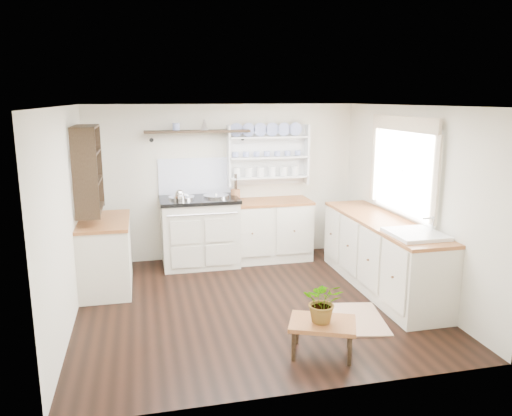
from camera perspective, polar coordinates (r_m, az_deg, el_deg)
The scene contains 19 objects.
floor at distance 6.03m, azimuth -0.43°, elevation -10.81°, with size 4.00×3.80×0.01m, color black.
wall_back at distance 7.51m, azimuth -3.63°, elevation 2.97°, with size 4.00×0.02×2.30m, color beige.
wall_right at distance 6.41m, azimuth 17.27°, elevation 0.79°, with size 0.02×3.80×2.30m, color beige.
wall_left at distance 5.60m, azimuth -20.83°, elevation -1.08°, with size 0.02×3.80×2.30m, color beige.
ceiling at distance 5.55m, azimuth -0.47°, elevation 11.60°, with size 4.00×3.80×0.01m, color white.
window at distance 6.45m, azimuth 16.45°, elevation 4.65°, with size 0.08×1.55×1.22m.
aga_cooker at distance 7.27m, azimuth -6.44°, elevation -2.61°, with size 1.11×0.77×1.02m.
back_cabinets at distance 7.49m, azimuth 1.36°, elevation -2.43°, with size 1.27×0.63×0.90m.
right_cabinets at distance 6.52m, azimuth 14.16°, elevation -5.09°, with size 0.62×2.43×0.90m.
belfast_sink at distance 5.80m, azimuth 17.70°, elevation -3.99°, with size 0.55×0.60×0.45m.
left_cabinets at distance 6.61m, azimuth -16.80°, elevation -5.00°, with size 0.62×1.13×0.90m.
plate_rack at distance 7.55m, azimuth 1.27°, elevation 6.15°, with size 1.20×0.22×0.90m.
high_shelf at distance 7.25m, azimuth -6.70°, elevation 8.61°, with size 1.50×0.29×0.16m.
left_shelving at distance 6.39m, azimuth -18.66°, elevation 4.31°, with size 0.28×0.80×1.05m, color black.
kettle at distance 7.01m, azimuth -8.70°, elevation 1.21°, with size 0.17×0.17×0.21m, color silver, non-canonical shape.
utensil_crock at distance 7.35m, azimuth -2.37°, elevation 1.51°, with size 0.14×0.14×0.16m, color #955C36.
center_table at distance 4.85m, azimuth 7.61°, elevation -13.22°, with size 0.73×0.64×0.33m.
potted_plant at distance 4.75m, azimuth 7.70°, elevation -10.52°, with size 0.37×0.32×0.41m, color #3F7233.
floor_rug at distance 5.73m, azimuth 11.51°, elevation -12.30°, with size 0.55×0.85×0.02m, color #987358.
Camera 1 is at (-1.21, -5.41, 2.38)m, focal length 35.00 mm.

